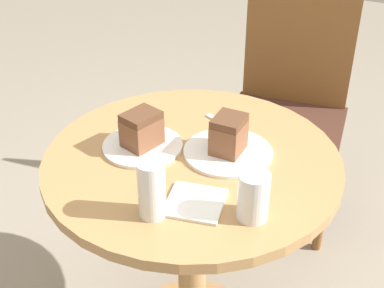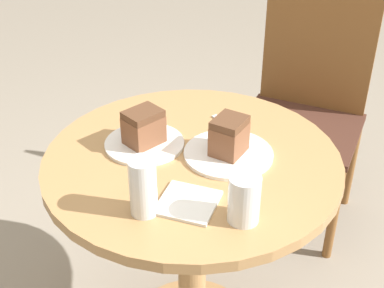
{
  "view_description": "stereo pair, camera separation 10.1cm",
  "coord_description": "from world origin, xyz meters",
  "px_view_note": "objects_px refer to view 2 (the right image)",
  "views": [
    {
      "loc": [
        0.53,
        -1.08,
        1.52
      ],
      "look_at": [
        0.0,
        0.0,
        0.76
      ],
      "focal_mm": 50.0,
      "sensor_mm": 36.0,
      "label": 1
    },
    {
      "loc": [
        0.62,
        -1.03,
        1.52
      ],
      "look_at": [
        0.0,
        0.0,
        0.76
      ],
      "focal_mm": 50.0,
      "sensor_mm": 36.0,
      "label": 2
    }
  ],
  "objects_px": {
    "plate_far": "(144,144)",
    "cake_slice_far": "(144,127)",
    "glass_lemonade": "(143,189)",
    "glass_water": "(244,201)",
    "chair": "(304,108)",
    "plate_near": "(228,154)",
    "cake_slice_near": "(229,136)"
  },
  "relations": [
    {
      "from": "glass_water",
      "to": "plate_far",
      "type": "bearing_deg",
      "value": 159.23
    },
    {
      "from": "chair",
      "to": "cake_slice_near",
      "type": "distance_m",
      "value": 0.82
    },
    {
      "from": "glass_lemonade",
      "to": "glass_water",
      "type": "xyz_separation_m",
      "value": [
        0.21,
        0.09,
        -0.01
      ]
    },
    {
      "from": "chair",
      "to": "cake_slice_near",
      "type": "xyz_separation_m",
      "value": [
        0.05,
        -0.77,
        0.29
      ]
    },
    {
      "from": "cake_slice_near",
      "to": "glass_lemonade",
      "type": "bearing_deg",
      "value": -100.09
    },
    {
      "from": "cake_slice_near",
      "to": "glass_water",
      "type": "height_order",
      "value": "glass_water"
    },
    {
      "from": "plate_far",
      "to": "glass_lemonade",
      "type": "distance_m",
      "value": 0.3
    },
    {
      "from": "plate_far",
      "to": "glass_lemonade",
      "type": "height_order",
      "value": "glass_lemonade"
    },
    {
      "from": "glass_lemonade",
      "to": "glass_water",
      "type": "distance_m",
      "value": 0.23
    },
    {
      "from": "plate_far",
      "to": "cake_slice_near",
      "type": "bearing_deg",
      "value": 18.6
    },
    {
      "from": "chair",
      "to": "cake_slice_far",
      "type": "xyz_separation_m",
      "value": [
        -0.18,
        -0.84,
        0.28
      ]
    },
    {
      "from": "plate_near",
      "to": "cake_slice_far",
      "type": "height_order",
      "value": "cake_slice_far"
    },
    {
      "from": "cake_slice_far",
      "to": "glass_lemonade",
      "type": "distance_m",
      "value": 0.29
    },
    {
      "from": "plate_near",
      "to": "cake_slice_far",
      "type": "distance_m",
      "value": 0.24
    },
    {
      "from": "chair",
      "to": "plate_far",
      "type": "xyz_separation_m",
      "value": [
        -0.18,
        -0.84,
        0.23
      ]
    },
    {
      "from": "cake_slice_near",
      "to": "cake_slice_far",
      "type": "xyz_separation_m",
      "value": [
        -0.22,
        -0.08,
        -0.0
      ]
    },
    {
      "from": "cake_slice_far",
      "to": "glass_water",
      "type": "height_order",
      "value": "glass_water"
    },
    {
      "from": "plate_near",
      "to": "glass_lemonade",
      "type": "xyz_separation_m",
      "value": [
        -0.06,
        -0.31,
        0.06
      ]
    },
    {
      "from": "cake_slice_far",
      "to": "chair",
      "type": "bearing_deg",
      "value": 78.27
    },
    {
      "from": "plate_near",
      "to": "chair",
      "type": "bearing_deg",
      "value": 93.68
    },
    {
      "from": "plate_near",
      "to": "glass_lemonade",
      "type": "distance_m",
      "value": 0.32
    },
    {
      "from": "cake_slice_near",
      "to": "glass_lemonade",
      "type": "height_order",
      "value": "glass_lemonade"
    },
    {
      "from": "plate_near",
      "to": "glass_lemonade",
      "type": "relative_size",
      "value": 1.68
    },
    {
      "from": "glass_lemonade",
      "to": "glass_water",
      "type": "height_order",
      "value": "glass_lemonade"
    },
    {
      "from": "chair",
      "to": "cake_slice_near",
      "type": "bearing_deg",
      "value": -93.22
    },
    {
      "from": "chair",
      "to": "plate_near",
      "type": "distance_m",
      "value": 0.8
    },
    {
      "from": "plate_far",
      "to": "cake_slice_far",
      "type": "height_order",
      "value": "cake_slice_far"
    },
    {
      "from": "plate_far",
      "to": "cake_slice_near",
      "type": "relative_size",
      "value": 2.15
    },
    {
      "from": "chair",
      "to": "cake_slice_far",
      "type": "relative_size",
      "value": 8.1
    },
    {
      "from": "plate_near",
      "to": "plate_far",
      "type": "height_order",
      "value": "same"
    },
    {
      "from": "chair",
      "to": "plate_far",
      "type": "height_order",
      "value": "chair"
    },
    {
      "from": "plate_near",
      "to": "plate_far",
      "type": "relative_size",
      "value": 1.09
    }
  ]
}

